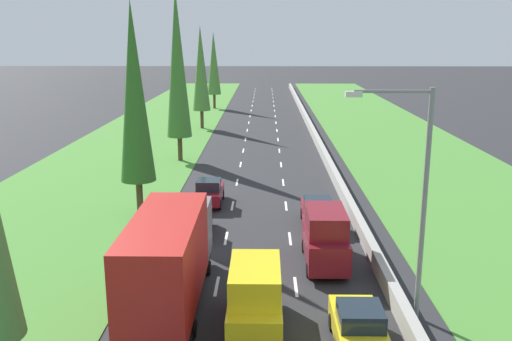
# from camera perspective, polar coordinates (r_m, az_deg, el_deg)

# --- Properties ---
(ground_plane) EXTENTS (300.00, 300.00, 0.00)m
(ground_plane) POSITION_cam_1_polar(r_m,az_deg,el_deg) (62.50, 0.61, 3.70)
(ground_plane) COLOR #28282B
(ground_plane) RESTS_ON ground
(grass_verge_left) EXTENTS (14.00, 140.00, 0.04)m
(grass_verge_left) POSITION_cam_1_polar(r_m,az_deg,el_deg) (63.84, -10.84, 3.68)
(grass_verge_left) COLOR #478433
(grass_verge_left) RESTS_ON ground
(grass_verge_right) EXTENTS (14.00, 140.00, 0.04)m
(grass_verge_right) POSITION_cam_1_polar(r_m,az_deg,el_deg) (64.04, 13.59, 3.57)
(grass_verge_right) COLOR #478433
(grass_verge_right) RESTS_ON ground
(median_barrier) EXTENTS (0.44, 120.00, 0.85)m
(median_barrier) POSITION_cam_1_polar(r_m,az_deg,el_deg) (62.66, 5.85, 4.05)
(median_barrier) COLOR #9E9B93
(median_barrier) RESTS_ON ground
(lane_markings) EXTENTS (3.64, 116.00, 0.01)m
(lane_markings) POSITION_cam_1_polar(r_m,az_deg,el_deg) (62.50, 0.61, 3.70)
(lane_markings) COLOR white
(lane_markings) RESTS_ON ground
(red_box_truck_left_lane) EXTENTS (2.46, 9.40, 4.18)m
(red_box_truck_left_lane) POSITION_cam_1_polar(r_m,az_deg,el_deg) (22.38, -8.85, -9.06)
(red_box_truck_left_lane) COLOR black
(red_box_truck_left_lane) RESTS_ON ground
(yellow_hatchback_right_lane) EXTENTS (1.74, 3.90, 1.72)m
(yellow_hatchback_right_lane) POSITION_cam_1_polar(r_m,az_deg,el_deg) (20.49, 10.52, -15.56)
(yellow_hatchback_right_lane) COLOR yellow
(yellow_hatchback_right_lane) RESTS_ON ground
(maroon_van_right_lane) EXTENTS (1.96, 4.90, 2.82)m
(maroon_van_right_lane) POSITION_cam_1_polar(r_m,az_deg,el_deg) (26.93, 7.12, -6.81)
(maroon_van_right_lane) COLOR maroon
(maroon_van_right_lane) RESTS_ON ground
(red_hatchback_left_lane) EXTENTS (1.74, 3.90, 1.72)m
(red_hatchback_left_lane) POSITION_cam_1_polar(r_m,az_deg,el_deg) (31.02, -6.42, -5.11)
(red_hatchback_left_lane) COLOR red
(red_hatchback_left_lane) RESTS_ON ground
(maroon_hatchback_right_lane) EXTENTS (1.74, 3.90, 1.72)m
(maroon_hatchback_right_lane) POSITION_cam_1_polar(r_m,az_deg,el_deg) (32.48, 6.31, -4.24)
(maroon_hatchback_right_lane) COLOR maroon
(maroon_hatchback_right_lane) RESTS_ON ground
(yellow_van_centre_lane) EXTENTS (1.96, 4.90, 2.82)m
(yellow_van_centre_lane) POSITION_cam_1_polar(r_m,az_deg,el_deg) (20.79, -0.09, -13.10)
(yellow_van_centre_lane) COLOR yellow
(yellow_van_centre_lane) RESTS_ON ground
(maroon_hatchback_left_lane) EXTENTS (1.74, 3.90, 1.72)m
(maroon_hatchback_left_lane) POSITION_cam_1_polar(r_m,az_deg,el_deg) (36.47, -4.84, -2.21)
(maroon_hatchback_left_lane) COLOR maroon
(maroon_hatchback_left_lane) RESTS_ON ground
(poplar_tree_second) EXTENTS (2.12, 2.12, 12.89)m
(poplar_tree_second) POSITION_cam_1_polar(r_m,az_deg,el_deg) (33.72, -12.40, 7.76)
(poplar_tree_second) COLOR #4C3823
(poplar_tree_second) RESTS_ON ground
(poplar_tree_third) EXTENTS (2.17, 2.17, 14.89)m
(poplar_tree_third) POSITION_cam_1_polar(r_m,az_deg,el_deg) (48.69, -8.10, 10.82)
(poplar_tree_third) COLOR #4C3823
(poplar_tree_third) RESTS_ON ground
(poplar_tree_fourth) EXTENTS (2.10, 2.10, 12.08)m
(poplar_tree_fourth) POSITION_cam_1_polar(r_m,az_deg,el_deg) (66.44, -5.70, 10.38)
(poplar_tree_fourth) COLOR #4C3823
(poplar_tree_fourth) RESTS_ON ground
(poplar_tree_fifth) EXTENTS (2.09, 2.09, 11.52)m
(poplar_tree_fifth) POSITION_cam_1_polar(r_m,az_deg,el_deg) (85.37, -4.37, 10.92)
(poplar_tree_fifth) COLOR #4C3823
(poplar_tree_fifth) RESTS_ON ground
(street_light_mast) EXTENTS (3.20, 0.28, 9.00)m
(street_light_mast) POSITION_cam_1_polar(r_m,az_deg,el_deg) (21.39, 16.13, -1.88)
(street_light_mast) COLOR gray
(street_light_mast) RESTS_ON ground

